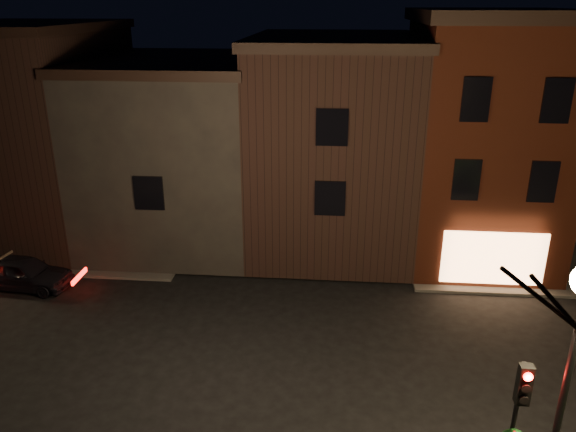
% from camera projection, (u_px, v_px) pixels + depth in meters
% --- Properties ---
extents(ground, '(120.00, 120.00, 0.00)m').
position_uv_depth(ground, '(278.00, 360.00, 18.24)').
color(ground, black).
rests_on(ground, ground).
extents(sidewalk_far_left, '(30.00, 30.00, 0.12)m').
position_uv_depth(sidewalk_far_left, '(19.00, 170.00, 38.47)').
color(sidewalk_far_left, '#2D2B28').
rests_on(sidewalk_far_left, ground).
extents(corner_building, '(6.50, 8.50, 10.50)m').
position_uv_depth(corner_building, '(482.00, 136.00, 24.45)').
color(corner_building, '#3D150B').
rests_on(corner_building, ground).
extents(row_building_a, '(7.30, 10.30, 9.40)m').
position_uv_depth(row_building_a, '(333.00, 140.00, 26.14)').
color(row_building_a, black).
rests_on(row_building_a, ground).
extents(row_building_b, '(7.80, 10.30, 8.40)m').
position_uv_depth(row_building_b, '(181.00, 147.00, 26.92)').
color(row_building_b, black).
rests_on(row_building_b, ground).
extents(row_building_c, '(7.30, 10.30, 9.90)m').
position_uv_depth(row_building_c, '(34.00, 129.00, 27.26)').
color(row_building_c, black).
rests_on(row_building_c, ground).
extents(traffic_signal, '(0.58, 0.38, 4.05)m').
position_uv_depth(traffic_signal, '(516.00, 418.00, 11.65)').
color(traffic_signal, black).
rests_on(traffic_signal, sidewalk_near_right).
extents(parked_car_a, '(4.05, 1.96, 1.33)m').
position_uv_depth(parked_car_a, '(23.00, 273.00, 22.63)').
color(parked_car_a, black).
rests_on(parked_car_a, ground).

